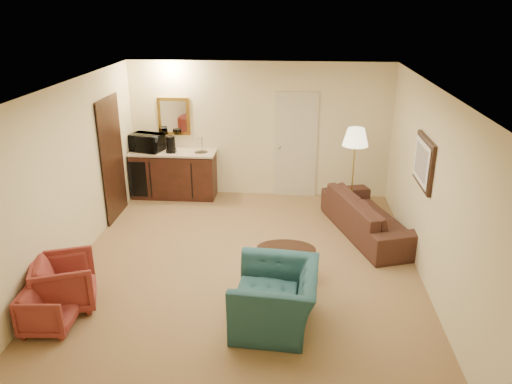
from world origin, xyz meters
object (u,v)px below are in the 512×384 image
Objects in this scene: rose_chair_far at (48,307)px; waste_bin at (207,191)px; coffee_maker at (171,144)px; coffee_table at (286,263)px; wetbar_cabinet at (174,174)px; sofa at (370,210)px; teal_armchair at (276,289)px; floor_lamp at (353,174)px; rose_chair_near at (65,280)px; microwave at (147,141)px.

waste_bin is at bearing -19.25° from rose_chair_far.
coffee_maker is (-0.67, 0.01, 0.93)m from waste_bin.
rose_chair_far reaches higher than coffee_table.
coffee_maker reaches higher than waste_bin.
coffee_maker is (-0.02, -0.06, 0.62)m from wetbar_cabinet.
wetbar_cabinet reaches higher than rose_chair_far.
wetbar_cabinet reaches higher than waste_bin.
wetbar_cabinet is 3.87m from sofa.
floor_lamp reaches higher than teal_armchair.
coffee_table is at bearing -40.54° from coffee_maker.
rose_chair_near is at bearing -85.84° from coffee_maker.
coffee_maker is (0.48, -0.08, -0.04)m from microwave.
wetbar_cabinet is 0.62m from coffee_maker.
waste_bin is (-2.70, 0.74, -0.68)m from floor_lamp.
sofa reaches higher than rose_chair_near.
floor_lamp is (3.85, 3.51, 0.54)m from rose_chair_far.
waste_bin is (-1.60, 2.88, -0.08)m from coffee_table.
wetbar_cabinet is 3.72m from coffee_table.
rose_chair_near is at bearing -89.74° from teal_armchair.
rose_chair_far is (-2.65, -0.30, -0.20)m from teal_armchair.
sofa is at bearing 48.65° from coffee_table.
rose_chair_far is 5.24m from floor_lamp.
rose_chair_near is 3.95m from waste_bin.
coffee_maker reaches higher than wetbar_cabinet.
coffee_maker is at bearing 178.84° from waste_bin.
rose_chair_far is at bearing -105.14° from waste_bin.
rose_chair_near is (-2.65, 0.17, -0.12)m from teal_armchair.
sofa is 2.05m from coffee_table.
rose_chair_far is 0.35× the size of floor_lamp.
teal_armchair is 3.45m from floor_lamp.
coffee_table is at bearing 120.07° from sofa.
sofa is 3.81× the size of rose_chair_far.
waste_bin is at bearing 11.67° from microwave.
coffee_maker is (-3.37, 0.75, 0.25)m from floor_lamp.
coffee_maker reaches higher than sofa.
wetbar_cabinet is at bearing 173.85° from waste_bin.
floor_lamp is 2.88m from waste_bin.
teal_armchair is 0.67× the size of floor_lamp.
teal_armchair is 4.87m from microwave.
rose_chair_far is 3.07m from coffee_table.
coffee_table is 2.71× the size of waste_bin.
microwave is (0.00, 3.87, 0.76)m from rose_chair_near.
coffee_maker is (0.48, 3.79, 0.71)m from rose_chair_near.
teal_armchair is at bearing -61.85° from wetbar_cabinet.
sofa is at bearing -58.83° from rose_chair_far.
coffee_table is 1.37× the size of microwave.
teal_armchair is 1.86× the size of microwave.
sofa reaches higher than coffee_table.
wetbar_cabinet is 5.18× the size of coffee_maker.
floor_lamp is 2.76× the size of microwave.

